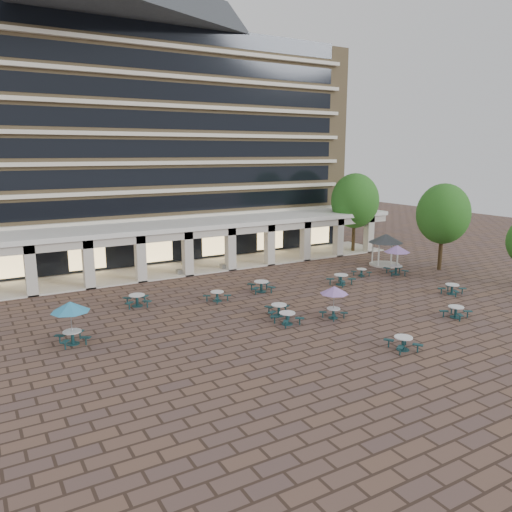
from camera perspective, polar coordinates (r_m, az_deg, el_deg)
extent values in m
plane|color=brown|center=(34.89, 3.38, -6.08)|extent=(120.00, 120.00, 0.00)
cube|color=#9A8057|center=(56.23, -11.28, 11.89)|extent=(40.00, 15.00, 22.00)
cube|color=beige|center=(49.37, -8.02, 4.47)|extent=(36.80, 0.50, 0.35)
cube|color=black|center=(49.43, -8.17, 5.99)|extent=(35.20, 0.05, 1.60)
cube|color=beige|center=(49.11, -8.11, 7.48)|extent=(36.80, 0.50, 0.35)
cube|color=black|center=(49.24, -8.26, 9.00)|extent=(35.20, 0.05, 1.60)
cube|color=beige|center=(48.98, -8.20, 10.51)|extent=(36.80, 0.50, 0.35)
cube|color=black|center=(49.19, -8.35, 12.03)|extent=(35.20, 0.05, 1.60)
cube|color=beige|center=(49.00, -8.29, 13.55)|extent=(36.80, 0.50, 0.35)
cube|color=black|center=(49.27, -8.44, 15.05)|extent=(35.20, 0.05, 1.60)
cube|color=beige|center=(49.15, -8.39, 16.58)|extent=(36.80, 0.50, 0.35)
cube|color=black|center=(49.49, -8.54, 18.06)|extent=(35.20, 0.05, 1.60)
cube|color=beige|center=(49.44, -8.48, 19.59)|extent=(36.80, 0.50, 0.35)
cube|color=black|center=(49.85, -8.64, 21.03)|extent=(35.20, 0.05, 1.60)
cube|color=beige|center=(49.87, -8.58, 22.54)|extent=(36.80, 0.50, 0.35)
cube|color=black|center=(50.34, -8.73, 23.95)|extent=(35.20, 0.05, 1.60)
cube|color=white|center=(46.89, -6.74, 3.75)|extent=(42.00, 6.60, 0.40)
cube|color=beige|center=(44.38, -5.25, 2.74)|extent=(42.00, 0.30, 0.90)
cube|color=black|center=(49.73, -7.91, 1.38)|extent=(38.00, 0.15, 3.20)
cube|color=beige|center=(47.64, -6.62, -1.18)|extent=(42.00, 6.00, 0.12)
cube|color=beige|center=(41.13, -24.37, -1.48)|extent=(0.80, 0.80, 4.00)
cube|color=beige|center=(41.71, -18.61, -0.86)|extent=(0.80, 0.80, 4.00)
cube|color=beige|center=(42.71, -13.07, -0.26)|extent=(0.80, 0.80, 4.00)
cube|color=beige|center=(44.09, -7.83, 0.31)|extent=(0.80, 0.80, 4.00)
cube|color=beige|center=(45.82, -2.95, 0.84)|extent=(0.80, 0.80, 4.00)
cube|color=beige|center=(47.86, 1.55, 1.32)|extent=(0.80, 0.80, 4.00)
cube|color=beige|center=(50.18, 5.66, 1.76)|extent=(0.80, 0.80, 4.00)
cube|color=beige|center=(52.73, 9.39, 2.15)|extent=(0.80, 0.80, 4.00)
cube|color=beige|center=(55.48, 12.76, 2.49)|extent=(0.80, 0.80, 4.00)
cube|color=#FFD88C|center=(46.15, -26.52, -0.83)|extent=(3.20, 0.08, 2.40)
cube|color=#FFD88C|center=(46.92, -18.73, -0.01)|extent=(3.20, 0.08, 2.40)
cube|color=#FFD88C|center=(48.53, -11.33, 0.76)|extent=(3.20, 0.08, 2.40)
cube|color=#FFD88C|center=(50.91, -4.51, 1.47)|extent=(3.20, 0.08, 2.40)
cube|color=#FFD88C|center=(53.94, 1.63, 2.08)|extent=(3.20, 0.08, 2.40)
cube|color=#FFD88C|center=(57.52, 7.06, 2.61)|extent=(3.20, 0.08, 2.40)
cylinder|color=#153E41|center=(29.14, 16.43, -10.21)|extent=(0.70, 0.70, 0.04)
cylinder|color=#153E41|center=(29.03, 16.46, -9.64)|extent=(0.18, 0.18, 0.66)
cylinder|color=silver|center=(28.89, 16.51, -8.90)|extent=(1.00, 1.00, 0.05)
cube|color=#153E41|center=(29.71, 16.76, -8.93)|extent=(0.61, 0.53, 0.05)
cylinder|color=#153E41|center=(29.79, 16.74, -9.34)|extent=(0.08, 0.08, 0.42)
cube|color=#153E41|center=(29.12, 14.95, -9.25)|extent=(0.53, 0.61, 0.05)
cylinder|color=#153E41|center=(29.20, 14.92, -9.67)|extent=(0.08, 0.08, 0.42)
cube|color=#153E41|center=(28.27, 16.17, -9.97)|extent=(0.61, 0.53, 0.05)
cylinder|color=#153E41|center=(28.35, 16.14, -10.40)|extent=(0.08, 0.08, 0.42)
cube|color=#153E41|center=(28.88, 18.02, -9.62)|extent=(0.53, 0.61, 0.05)
cylinder|color=#153E41|center=(28.96, 17.99, -10.04)|extent=(0.08, 0.08, 0.42)
cylinder|color=#153E41|center=(35.66, 21.81, -6.50)|extent=(0.70, 0.70, 0.04)
cylinder|color=#153E41|center=(35.57, 21.85, -6.03)|extent=(0.18, 0.18, 0.66)
cylinder|color=silver|center=(35.45, 21.90, -5.41)|extent=(1.00, 1.00, 0.05)
cube|color=#153E41|center=(36.23, 21.46, -5.49)|extent=(0.53, 0.61, 0.05)
cylinder|color=#153E41|center=(36.30, 21.43, -5.84)|extent=(0.08, 0.08, 0.42)
cube|color=#153E41|center=(35.28, 20.67, -5.89)|extent=(0.61, 0.53, 0.05)
cylinder|color=#153E41|center=(35.35, 20.64, -6.25)|extent=(0.08, 0.08, 0.42)
cube|color=#153E41|center=(34.84, 22.29, -6.24)|extent=(0.53, 0.61, 0.05)
cylinder|color=#153E41|center=(34.90, 22.26, -6.60)|extent=(0.08, 0.08, 0.42)
cube|color=#153E41|center=(35.80, 23.05, -5.82)|extent=(0.61, 0.53, 0.05)
cylinder|color=#153E41|center=(35.87, 23.02, -6.17)|extent=(0.08, 0.08, 0.42)
cylinder|color=#153E41|center=(41.26, 21.45, -4.04)|extent=(0.72, 0.72, 0.04)
cylinder|color=#153E41|center=(41.18, 21.48, -3.61)|extent=(0.18, 0.18, 0.67)
cylinder|color=silver|center=(41.08, 21.52, -3.06)|extent=(1.02, 1.02, 0.05)
cube|color=#153E41|center=(41.87, 21.11, -3.18)|extent=(0.53, 0.63, 0.05)
cylinder|color=#153E41|center=(41.93, 21.08, -3.49)|extent=(0.08, 0.08, 0.43)
cube|color=#153E41|center=(40.87, 20.45, -3.48)|extent=(0.63, 0.53, 0.05)
cylinder|color=#153E41|center=(40.93, 20.42, -3.80)|extent=(0.08, 0.08, 0.43)
cube|color=#153E41|center=(40.44, 21.89, -3.76)|extent=(0.53, 0.63, 0.05)
cylinder|color=#153E41|center=(40.50, 21.87, -4.08)|extent=(0.08, 0.08, 0.43)
cube|color=#153E41|center=(41.45, 22.52, -3.44)|extent=(0.63, 0.53, 0.05)
cylinder|color=#153E41|center=(41.51, 22.50, -3.75)|extent=(0.08, 0.08, 0.43)
cylinder|color=#153E41|center=(30.61, -20.18, -9.38)|extent=(0.72, 0.72, 0.04)
cylinder|color=#153E41|center=(30.50, -20.22, -8.82)|extent=(0.19, 0.19, 0.68)
cylinder|color=silver|center=(30.36, -20.28, -8.09)|extent=(1.03, 1.03, 0.05)
cube|color=#153E41|center=(31.11, -19.50, -8.14)|extent=(0.58, 0.62, 0.05)
cylinder|color=#153E41|center=(31.19, -19.47, -8.55)|extent=(0.08, 0.08, 0.43)
cube|color=#153E41|center=(30.86, -21.54, -8.46)|extent=(0.62, 0.58, 0.05)
cylinder|color=#153E41|center=(30.93, -21.51, -8.87)|extent=(0.08, 0.08, 0.43)
cube|color=#153E41|center=(29.81, -21.01, -9.12)|extent=(0.58, 0.62, 0.05)
cylinder|color=#153E41|center=(29.90, -20.97, -9.55)|extent=(0.08, 0.08, 0.43)
cube|color=#153E41|center=(30.08, -18.89, -8.78)|extent=(0.62, 0.58, 0.05)
cylinder|color=#153E41|center=(30.16, -18.86, -9.21)|extent=(0.08, 0.08, 0.43)
cylinder|color=gray|center=(30.20, -20.34, -7.23)|extent=(0.05, 0.05, 2.47)
cone|color=teal|center=(29.91, -20.48, -5.45)|extent=(2.16, 2.16, 0.57)
cylinder|color=#153E41|center=(31.96, 3.57, -7.74)|extent=(0.72, 0.72, 0.04)
cylinder|color=#153E41|center=(31.86, 3.58, -7.21)|extent=(0.18, 0.18, 0.67)
cylinder|color=silver|center=(31.73, 3.59, -6.51)|extent=(1.02, 1.02, 0.05)
cube|color=#153E41|center=(32.57, 3.74, -6.57)|extent=(0.58, 0.61, 0.05)
cylinder|color=#153E41|center=(32.65, 3.74, -6.96)|extent=(0.08, 0.08, 0.43)
cube|color=#153E41|center=(31.92, 2.15, -6.94)|extent=(0.61, 0.58, 0.05)
cylinder|color=#153E41|center=(31.99, 2.15, -7.34)|extent=(0.08, 0.08, 0.43)
cube|color=#153E41|center=(31.07, 3.41, -7.48)|extent=(0.58, 0.61, 0.05)
cylinder|color=#153E41|center=(31.15, 3.41, -7.89)|extent=(0.08, 0.08, 0.43)
cube|color=#153E41|center=(31.75, 5.02, -7.08)|extent=(0.61, 0.58, 0.05)
cylinder|color=#153E41|center=(31.83, 5.02, -7.48)|extent=(0.08, 0.08, 0.43)
cylinder|color=#153E41|center=(33.42, 8.82, -6.99)|extent=(0.62, 0.62, 0.04)
cylinder|color=#153E41|center=(33.33, 8.83, -6.54)|extent=(0.16, 0.16, 0.58)
cylinder|color=silver|center=(33.22, 8.85, -5.96)|extent=(0.89, 0.89, 0.04)
cube|color=#153E41|center=(33.96, 8.80, -6.02)|extent=(0.49, 0.54, 0.04)
cylinder|color=#153E41|center=(34.02, 8.79, -6.34)|extent=(0.07, 0.07, 0.37)
cube|color=#153E41|center=(33.28, 7.64, -6.36)|extent=(0.54, 0.49, 0.04)
cylinder|color=#153E41|center=(33.34, 7.63, -6.69)|extent=(0.07, 0.07, 0.37)
cube|color=#153E41|center=(32.64, 8.88, -6.76)|extent=(0.49, 0.54, 0.04)
cylinder|color=#153E41|center=(32.71, 8.87, -7.10)|extent=(0.07, 0.07, 0.37)
cube|color=#153E41|center=(33.34, 10.03, -6.40)|extent=(0.54, 0.49, 0.04)
cylinder|color=#153E41|center=(33.40, 10.02, -6.73)|extent=(0.07, 0.07, 0.37)
cylinder|color=gray|center=(33.10, 8.88, -5.27)|extent=(0.04, 0.04, 2.13)
cone|color=#986FBF|center=(32.86, 8.92, -3.87)|extent=(1.86, 1.86, 0.49)
cylinder|color=#153E41|center=(41.67, 9.66, -3.22)|extent=(0.79, 0.79, 0.05)
cylinder|color=#153E41|center=(41.58, 9.68, -2.75)|extent=(0.20, 0.20, 0.75)
cylinder|color=silver|center=(41.47, 9.70, -2.14)|extent=(1.13, 1.13, 0.06)
cube|color=#153E41|center=(42.39, 9.48, -2.29)|extent=(0.59, 0.70, 0.06)
cylinder|color=#153E41|center=(42.46, 9.47, -2.63)|extent=(0.09, 0.09, 0.48)
cube|color=#153E41|center=(41.40, 8.48, -2.59)|extent=(0.70, 0.59, 0.06)
cylinder|color=#153E41|center=(41.47, 8.47, -2.94)|extent=(0.09, 0.09, 0.48)
cube|color=#153E41|center=(40.70, 9.90, -2.89)|extent=(0.59, 0.70, 0.06)
cylinder|color=#153E41|center=(40.77, 9.88, -3.25)|extent=(0.09, 0.09, 0.48)
cube|color=#153E41|center=(41.71, 10.88, -2.57)|extent=(0.70, 0.59, 0.06)
cylinder|color=#153E41|center=(41.77, 10.87, -2.92)|extent=(0.09, 0.09, 0.48)
cylinder|color=#153E41|center=(36.48, -13.41, -5.55)|extent=(0.78, 0.78, 0.04)
cylinder|color=#153E41|center=(36.38, -13.43, -5.03)|extent=(0.20, 0.20, 0.73)
cylinder|color=silver|center=(36.25, -13.47, -4.36)|extent=(1.11, 1.11, 0.06)
cube|color=#153E41|center=(37.00, -12.63, -4.51)|extent=(0.68, 0.61, 0.06)
cylinder|color=#153E41|center=(37.07, -12.61, -4.89)|extent=(0.09, 0.09, 0.47)
cube|color=#153E41|center=(36.87, -14.52, -4.67)|extent=(0.61, 0.68, 0.06)
cylinder|color=#153E41|center=(36.94, -14.50, -5.05)|extent=(0.09, 0.09, 0.47)
cube|color=#153E41|center=(35.70, -14.29, -5.20)|extent=(0.68, 0.61, 0.06)
cylinder|color=#153E41|center=(35.77, -14.27, -5.59)|extent=(0.09, 0.09, 0.47)
cube|color=#153E41|center=(35.84, -12.34, -5.04)|extent=(0.61, 0.68, 0.06)
cylinder|color=#153E41|center=(35.91, -12.32, -5.43)|extent=(0.09, 0.09, 0.47)
cylinder|color=#153E41|center=(39.03, 0.61, -4.08)|extent=(0.79, 0.79, 0.05)
cylinder|color=#153E41|center=(38.93, 0.61, -3.58)|extent=(0.20, 0.20, 0.74)
cylinder|color=silver|center=(38.82, 0.61, -2.94)|extent=(1.13, 1.13, 0.06)
cube|color=#153E41|center=(39.65, 1.22, -3.12)|extent=(0.69, 0.59, 0.06)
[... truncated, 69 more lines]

